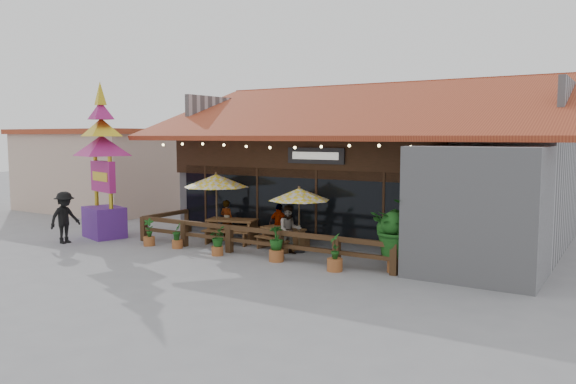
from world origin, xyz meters
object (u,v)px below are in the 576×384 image
Objects in this scene: umbrella_right at (299,195)px; tropical_plant at (398,229)px; umbrella_left at (216,181)px; thai_sign_tower at (102,150)px; picnic_table_right at (283,234)px; pedestrian at (65,218)px; picnic_table_left at (232,227)px.

umbrella_right reaches higher than tropical_plant.
umbrella_left is 0.46× the size of thai_sign_tower.
picnic_table_right is 0.95× the size of pedestrian.
umbrella_left is 1.32× the size of umbrella_right.
picnic_table_left is at bearing 15.15° from umbrella_left.
thai_sign_tower is (-7.02, -1.76, 2.86)m from picnic_table_right.
umbrella_right is 1.03× the size of tropical_plant.
umbrella_left is 1.39× the size of picnic_table_left.
thai_sign_tower is (-4.19, -1.64, 1.12)m from umbrella_left.
thai_sign_tower reaches higher than pedestrian.
picnic_table_right is at bearing 166.51° from tropical_plant.
umbrella_right is 8.66m from pedestrian.
tropical_plant is (4.56, -1.09, 0.74)m from picnic_table_right.
tropical_plant is at bearing -80.66° from pedestrian.
tropical_plant is at bearing -13.49° from picnic_table_right.
picnic_table_right is 0.28× the size of thai_sign_tower.
thai_sign_tower is (-7.77, -1.57, 1.42)m from umbrella_right.
pedestrian is at bearing -98.78° from thai_sign_tower.
picnic_table_left is 5.81m from thai_sign_tower.
umbrella_left is 1.64× the size of picnic_table_right.
tropical_plant reaches higher than picnic_table_left.
tropical_plant reaches higher than pedestrian.
umbrella_right is 1.18× the size of pedestrian.
picnic_table_left is 1.19× the size of picnic_table_right.
picnic_table_right is at bearing -66.73° from pedestrian.
umbrella_left is 1.57× the size of pedestrian.
umbrella_right is at bearing 11.40° from thai_sign_tower.
pedestrian reaches higher than picnic_table_left.
tropical_plant is 1.15× the size of pedestrian.
thai_sign_tower reaches higher than picnic_table_left.
umbrella_left is 1.77m from picnic_table_left.
thai_sign_tower is 3.38× the size of pedestrian.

